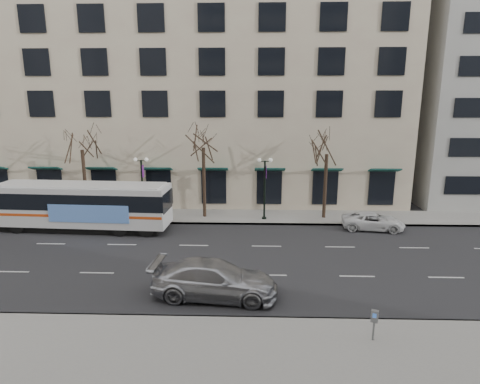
{
  "coord_description": "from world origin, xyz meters",
  "views": [
    {
      "loc": [
        3.98,
        -23.58,
        9.9
      ],
      "look_at": [
        3.21,
        1.47,
        4.0
      ],
      "focal_mm": 30.0,
      "sensor_mm": 36.0,
      "label": 1
    }
  ],
  "objects_px": {
    "city_bus": "(84,205)",
    "tree_far_right": "(327,142)",
    "lamp_post_left": "(142,185)",
    "tree_far_left": "(81,138)",
    "white_pickup": "(373,221)",
    "pay_station": "(374,319)",
    "tree_far_mid": "(203,136)",
    "silver_car": "(215,279)",
    "lamp_post_right": "(265,186)"
  },
  "relations": [
    {
      "from": "lamp_post_left",
      "to": "pay_station",
      "type": "relative_size",
      "value": 3.91
    },
    {
      "from": "city_bus",
      "to": "lamp_post_left",
      "type": "bearing_deg",
      "value": 38.64
    },
    {
      "from": "tree_far_mid",
      "to": "silver_car",
      "type": "bearing_deg",
      "value": -81.21
    },
    {
      "from": "lamp_post_left",
      "to": "tree_far_mid",
      "type": "bearing_deg",
      "value": 6.85
    },
    {
      "from": "tree_far_right",
      "to": "city_bus",
      "type": "distance_m",
      "value": 19.62
    },
    {
      "from": "lamp_post_left",
      "to": "pay_station",
      "type": "height_order",
      "value": "lamp_post_left"
    },
    {
      "from": "lamp_post_left",
      "to": "white_pickup",
      "type": "bearing_deg",
      "value": -6.24
    },
    {
      "from": "silver_car",
      "to": "tree_far_right",
      "type": "bearing_deg",
      "value": -25.08
    },
    {
      "from": "tree_far_mid",
      "to": "silver_car",
      "type": "distance_m",
      "value": 15.07
    },
    {
      "from": "tree_far_right",
      "to": "city_bus",
      "type": "relative_size",
      "value": 0.6
    },
    {
      "from": "city_bus",
      "to": "lamp_post_right",
      "type": "bearing_deg",
      "value": 14.27
    },
    {
      "from": "white_pickup",
      "to": "pay_station",
      "type": "distance_m",
      "value": 15.51
    },
    {
      "from": "tree_far_mid",
      "to": "lamp_post_left",
      "type": "distance_m",
      "value": 6.4
    },
    {
      "from": "tree_far_mid",
      "to": "lamp_post_left",
      "type": "height_order",
      "value": "tree_far_mid"
    },
    {
      "from": "silver_car",
      "to": "pay_station",
      "type": "xyz_separation_m",
      "value": [
        6.9,
        -3.83,
        0.19
      ]
    },
    {
      "from": "city_bus",
      "to": "silver_car",
      "type": "xyz_separation_m",
      "value": [
        10.93,
        -10.34,
        -1.03
      ]
    },
    {
      "from": "tree_far_left",
      "to": "pay_station",
      "type": "relative_size",
      "value": 6.25
    },
    {
      "from": "lamp_post_right",
      "to": "silver_car",
      "type": "relative_size",
      "value": 0.81
    },
    {
      "from": "tree_far_mid",
      "to": "white_pickup",
      "type": "xyz_separation_m",
      "value": [
        13.31,
        -2.6,
        -6.26
      ]
    },
    {
      "from": "tree_far_left",
      "to": "lamp_post_left",
      "type": "distance_m",
      "value": 6.29
    },
    {
      "from": "lamp_post_left",
      "to": "silver_car",
      "type": "distance_m",
      "value": 15.01
    },
    {
      "from": "tree_far_left",
      "to": "city_bus",
      "type": "height_order",
      "value": "tree_far_left"
    },
    {
      "from": "tree_far_right",
      "to": "lamp_post_left",
      "type": "distance_m",
      "value": 15.4
    },
    {
      "from": "silver_car",
      "to": "pay_station",
      "type": "height_order",
      "value": "silver_car"
    },
    {
      "from": "tree_far_left",
      "to": "lamp_post_left",
      "type": "bearing_deg",
      "value": -6.83
    },
    {
      "from": "tree_far_right",
      "to": "silver_car",
      "type": "height_order",
      "value": "tree_far_right"
    },
    {
      "from": "lamp_post_right",
      "to": "silver_car",
      "type": "distance_m",
      "value": 13.53
    },
    {
      "from": "tree_far_mid",
      "to": "pay_station",
      "type": "relative_size",
      "value": 6.41
    },
    {
      "from": "lamp_post_left",
      "to": "white_pickup",
      "type": "relative_size",
      "value": 1.11
    },
    {
      "from": "lamp_post_right",
      "to": "tree_far_mid",
      "type": "bearing_deg",
      "value": 173.17
    },
    {
      "from": "pay_station",
      "to": "city_bus",
      "type": "bearing_deg",
      "value": 164.02
    },
    {
      "from": "city_bus",
      "to": "pay_station",
      "type": "height_order",
      "value": "city_bus"
    },
    {
      "from": "tree_far_left",
      "to": "white_pickup",
      "type": "relative_size",
      "value": 1.78
    },
    {
      "from": "tree_far_left",
      "to": "silver_car",
      "type": "relative_size",
      "value": 1.3
    },
    {
      "from": "tree_far_right",
      "to": "silver_car",
      "type": "bearing_deg",
      "value": -119.99
    },
    {
      "from": "lamp_post_right",
      "to": "white_pickup",
      "type": "xyz_separation_m",
      "value": [
        8.31,
        -2.0,
        -2.29
      ]
    },
    {
      "from": "tree_far_mid",
      "to": "lamp_post_left",
      "type": "xyz_separation_m",
      "value": [
        -4.99,
        -0.6,
        -3.96
      ]
    },
    {
      "from": "lamp_post_left",
      "to": "city_bus",
      "type": "distance_m",
      "value": 4.8
    },
    {
      "from": "city_bus",
      "to": "tree_far_right",
      "type": "bearing_deg",
      "value": 13.13
    },
    {
      "from": "tree_far_mid",
      "to": "city_bus",
      "type": "xyz_separation_m",
      "value": [
        -8.81,
        -3.33,
        -4.94
      ]
    },
    {
      "from": "tree_far_right",
      "to": "pay_station",
      "type": "bearing_deg",
      "value": -93.22
    },
    {
      "from": "tree_far_right",
      "to": "lamp_post_right",
      "type": "xyz_separation_m",
      "value": [
        -4.99,
        -0.6,
        -3.48
      ]
    },
    {
      "from": "tree_far_right",
      "to": "lamp_post_left",
      "type": "relative_size",
      "value": 1.55
    },
    {
      "from": "silver_car",
      "to": "city_bus",
      "type": "bearing_deg",
      "value": 51.49
    },
    {
      "from": "silver_car",
      "to": "white_pickup",
      "type": "height_order",
      "value": "silver_car"
    },
    {
      "from": "silver_car",
      "to": "lamp_post_right",
      "type": "bearing_deg",
      "value": -7.58
    },
    {
      "from": "tree_far_left",
      "to": "lamp_post_left",
      "type": "xyz_separation_m",
      "value": [
        5.01,
        -0.6,
        -3.75
      ]
    },
    {
      "from": "lamp_post_right",
      "to": "city_bus",
      "type": "distance_m",
      "value": 14.12
    },
    {
      "from": "white_pickup",
      "to": "tree_far_right",
      "type": "bearing_deg",
      "value": 59.24
    },
    {
      "from": "tree_far_right",
      "to": "white_pickup",
      "type": "height_order",
      "value": "tree_far_right"
    }
  ]
}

